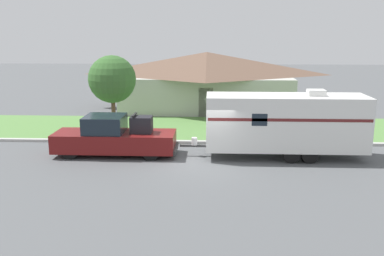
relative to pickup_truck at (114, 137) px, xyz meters
The scene contains 8 objects.
ground_plane 4.86m from the pickup_truck, 16.62° to the right, with size 120.00×120.00×0.00m, color #515456.
curb_strip 5.22m from the pickup_truck, 27.51° to the left, with size 80.00×0.30×0.14m.
lawn_strip 7.62m from the pickup_truck, 52.81° to the left, with size 80.00×7.00×0.03m.
house_across_street 14.07m from the pickup_truck, 71.96° to the left, with size 13.71×8.05×4.40m.
pickup_truck is the anchor object (origin of this frame).
travel_trailer 8.36m from the pickup_truck, ahead, with size 8.86×2.23×3.31m.
mailbox 8.88m from the pickup_truck, 19.75° to the left, with size 0.48×0.20×1.32m.
tree_in_yard 5.28m from the pickup_truck, 103.17° to the left, with size 2.79×2.79×4.63m.
Camera 1 is at (0.21, -18.81, 6.02)m, focal length 40.00 mm.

